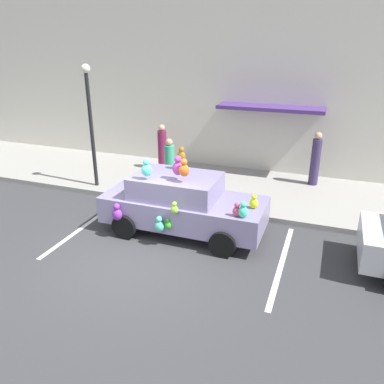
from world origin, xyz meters
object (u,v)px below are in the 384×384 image
at_px(pedestrian_walking_past, 162,149).
at_px(pedestrian_by_lamp, 315,160).
at_px(plush_covered_car, 182,204).
at_px(pedestrian_near_shopfront, 170,165).
at_px(street_lamp_post, 90,114).
at_px(teddy_bear_on_sidewalk, 183,183).

xyz_separation_m(pedestrian_walking_past, pedestrian_by_lamp, (5.41, 0.33, 0.05)).
distance_m(plush_covered_car, pedestrian_near_shopfront, 2.91).
bearing_deg(pedestrian_by_lamp, street_lamp_post, -158.97).
relative_size(plush_covered_car, pedestrian_by_lamp, 2.33).
height_order(street_lamp_post, pedestrian_by_lamp, street_lamp_post).
relative_size(street_lamp_post, pedestrian_walking_past, 2.29).
height_order(plush_covered_car, pedestrian_by_lamp, plush_covered_car).
bearing_deg(pedestrian_near_shopfront, pedestrian_walking_past, 121.62).
xyz_separation_m(street_lamp_post, pedestrian_walking_past, (1.40, 2.29, -1.59)).
height_order(plush_covered_car, street_lamp_post, street_lamp_post).
bearing_deg(plush_covered_car, pedestrian_walking_past, 120.41).
relative_size(pedestrian_near_shopfront, pedestrian_walking_past, 0.97).
distance_m(street_lamp_post, pedestrian_walking_past, 3.12).
height_order(plush_covered_car, pedestrian_walking_past, plush_covered_car).
bearing_deg(pedestrian_near_shopfront, teddy_bear_on_sidewalk, -28.72).
bearing_deg(plush_covered_car, street_lamp_post, 154.26).
xyz_separation_m(plush_covered_car, pedestrian_by_lamp, (2.98, 4.46, 0.19)).
bearing_deg(pedestrian_walking_past, plush_covered_car, -59.59).
bearing_deg(teddy_bear_on_sidewalk, pedestrian_near_shopfront, 151.28).
xyz_separation_m(teddy_bear_on_sidewalk, pedestrian_walking_past, (-1.60, 1.94, 0.47)).
bearing_deg(pedestrian_walking_past, pedestrian_near_shopfront, -58.38).
xyz_separation_m(plush_covered_car, pedestrian_near_shopfront, (-1.44, 2.52, 0.12)).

